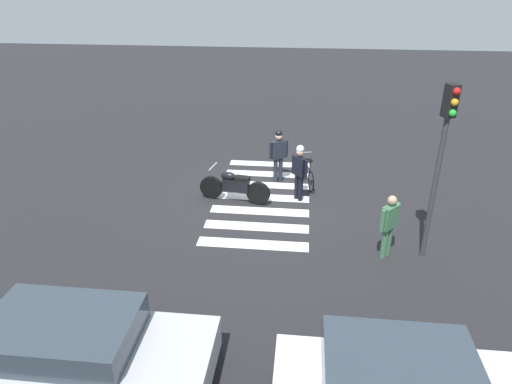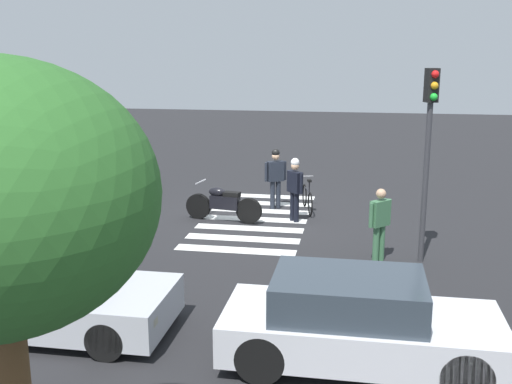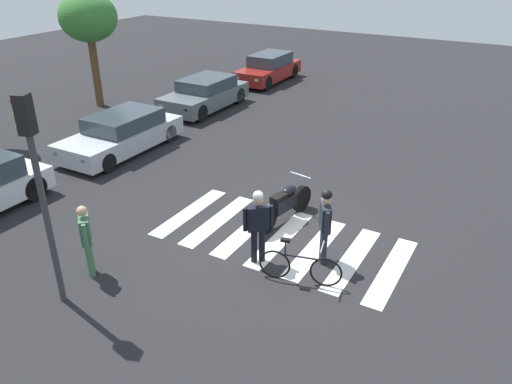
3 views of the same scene
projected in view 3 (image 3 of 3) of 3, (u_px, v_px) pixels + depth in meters
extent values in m
plane|color=#232326|center=(281.00, 239.00, 12.18)|extent=(60.00, 60.00, 0.00)
cylinder|color=black|center=(301.00, 198.00, 13.32)|extent=(0.71, 0.26, 0.70)
cylinder|color=black|center=(266.00, 220.00, 12.29)|extent=(0.71, 0.26, 0.70)
cube|color=black|center=(283.00, 203.00, 12.69)|extent=(0.84, 0.42, 0.36)
ellipsoid|color=black|center=(289.00, 190.00, 12.73)|extent=(0.51, 0.32, 0.24)
cube|color=black|center=(279.00, 197.00, 12.45)|extent=(0.48, 0.31, 0.12)
cylinder|color=#A5A5AD|center=(301.00, 175.00, 12.95)|extent=(0.14, 0.62, 0.04)
torus|color=black|center=(326.00, 272.00, 10.37)|extent=(0.20, 0.67, 0.68)
torus|color=black|center=(275.00, 264.00, 10.63)|extent=(0.20, 0.67, 0.68)
cylinder|color=black|center=(301.00, 257.00, 10.37)|extent=(0.24, 0.83, 0.04)
cylinder|color=black|center=(285.00, 248.00, 10.38)|extent=(0.04, 0.04, 0.34)
cube|color=black|center=(286.00, 240.00, 10.30)|extent=(0.14, 0.22, 0.06)
cylinder|color=#99999E|center=(322.00, 247.00, 10.13)|extent=(0.45, 0.14, 0.03)
cylinder|color=#1E232D|center=(323.00, 243.00, 11.23)|extent=(0.14, 0.14, 0.82)
cylinder|color=#1E232D|center=(324.00, 248.00, 11.07)|extent=(0.14, 0.14, 0.82)
cube|color=#1E232D|center=(325.00, 217.00, 10.84)|extent=(0.52, 0.41, 0.58)
sphere|color=tan|center=(327.00, 199.00, 10.64)|extent=(0.22, 0.22, 0.22)
cylinder|color=#1E232D|center=(324.00, 211.00, 11.10)|extent=(0.09, 0.09, 0.56)
cylinder|color=#1E232D|center=(327.00, 224.00, 10.58)|extent=(0.09, 0.09, 0.56)
sphere|color=black|center=(327.00, 195.00, 10.59)|extent=(0.23, 0.23, 0.23)
cylinder|color=black|center=(262.00, 245.00, 11.18)|extent=(0.14, 0.14, 0.81)
cylinder|color=black|center=(254.00, 246.00, 11.15)|extent=(0.14, 0.14, 0.81)
cube|color=black|center=(258.00, 218.00, 10.86)|extent=(0.46, 0.48, 0.57)
sphere|color=tan|center=(258.00, 200.00, 10.66)|extent=(0.22, 0.22, 0.22)
cylinder|color=black|center=(271.00, 217.00, 10.91)|extent=(0.09, 0.09, 0.54)
cylinder|color=black|center=(245.00, 220.00, 10.80)|extent=(0.09, 0.09, 0.54)
sphere|color=white|center=(258.00, 196.00, 10.62)|extent=(0.23, 0.23, 0.23)
cylinder|color=#3F724C|center=(90.00, 260.00, 10.66)|extent=(0.14, 0.14, 0.81)
cylinder|color=#3F724C|center=(90.00, 255.00, 10.81)|extent=(0.14, 0.14, 0.81)
cube|color=#3F724C|center=(85.00, 230.00, 10.43)|extent=(0.47, 0.48, 0.57)
sphere|color=tan|center=(82.00, 211.00, 10.23)|extent=(0.22, 0.22, 0.22)
cylinder|color=#3F724C|center=(85.00, 237.00, 10.18)|extent=(0.09, 0.09, 0.54)
cylinder|color=#3F724C|center=(85.00, 223.00, 10.67)|extent=(0.09, 0.09, 0.54)
cube|color=silver|center=(391.00, 271.00, 10.99)|extent=(2.85, 0.45, 0.01)
cube|color=silver|center=(352.00, 259.00, 11.39)|extent=(2.85, 0.45, 0.01)
cube|color=silver|center=(315.00, 249.00, 11.78)|extent=(2.85, 0.45, 0.01)
cube|color=silver|center=(281.00, 238.00, 12.18)|extent=(2.85, 0.45, 0.01)
cube|color=silver|center=(248.00, 229.00, 12.58)|extent=(2.85, 0.45, 0.01)
cube|color=silver|center=(218.00, 220.00, 12.98)|extent=(2.85, 0.45, 0.01)
cube|color=silver|center=(190.00, 212.00, 13.37)|extent=(2.85, 0.45, 0.01)
cylinder|color=black|center=(34.00, 188.00, 13.85)|extent=(0.71, 0.22, 0.71)
cylinder|color=black|center=(107.00, 163.00, 15.57)|extent=(0.61, 0.22, 0.61)
cylinder|color=black|center=(70.00, 153.00, 16.29)|extent=(0.61, 0.22, 0.61)
cylinder|color=black|center=(169.00, 133.00, 17.93)|extent=(0.61, 0.22, 0.61)
cylinder|color=black|center=(134.00, 126.00, 18.65)|extent=(0.61, 0.22, 0.61)
cube|color=#B7BAC1|center=(121.00, 138.00, 17.04)|extent=(4.46, 1.84, 0.61)
cube|color=#333D47|center=(124.00, 120.00, 16.96)|extent=(2.41, 1.62, 0.51)
cube|color=#F2EDCC|center=(84.00, 161.00, 15.03)|extent=(0.08, 0.20, 0.12)
cube|color=#F2EDCC|center=(56.00, 154.00, 15.55)|extent=(0.08, 0.20, 0.12)
cylinder|color=black|center=(201.00, 113.00, 19.93)|extent=(0.69, 0.22, 0.69)
cylinder|color=black|center=(168.00, 107.00, 20.65)|extent=(0.69, 0.22, 0.69)
cylinder|color=black|center=(239.00, 96.00, 22.18)|extent=(0.69, 0.22, 0.69)
cylinder|color=black|center=(208.00, 91.00, 22.90)|extent=(0.69, 0.22, 0.69)
cube|color=slate|center=(204.00, 97.00, 21.34)|extent=(4.25, 1.86, 0.64)
cube|color=#333D47|center=(207.00, 83.00, 21.26)|extent=(2.29, 1.63, 0.47)
cube|color=#F2EDCC|center=(186.00, 110.00, 19.42)|extent=(0.08, 0.20, 0.12)
cube|color=#F2EDCC|center=(162.00, 106.00, 19.94)|extent=(0.08, 0.20, 0.12)
cylinder|color=black|center=(267.00, 83.00, 24.12)|extent=(0.71, 0.22, 0.71)
cylinder|color=black|center=(241.00, 79.00, 24.76)|extent=(0.71, 0.22, 0.71)
cylinder|color=black|center=(293.00, 71.00, 26.39)|extent=(0.71, 0.22, 0.71)
cylinder|color=black|center=(269.00, 68.00, 27.02)|extent=(0.71, 0.22, 0.71)
cube|color=maroon|center=(268.00, 72.00, 25.50)|extent=(4.28, 1.66, 0.63)
cube|color=#333D47|center=(270.00, 59.00, 25.41)|extent=(2.31, 1.46, 0.56)
cube|color=#F2EDCC|center=(257.00, 80.00, 23.59)|extent=(0.08, 0.20, 0.12)
cube|color=#F2EDCC|center=(237.00, 77.00, 24.06)|extent=(0.08, 0.20, 0.12)
cylinder|color=#38383D|center=(48.00, 224.00, 9.35)|extent=(0.12, 0.12, 3.49)
cube|color=black|center=(25.00, 114.00, 8.42)|extent=(0.31, 0.31, 0.70)
sphere|color=red|center=(15.00, 101.00, 8.33)|extent=(0.16, 0.16, 0.16)
sphere|color=orange|center=(18.00, 114.00, 8.44)|extent=(0.16, 0.16, 0.16)
sphere|color=green|center=(20.00, 127.00, 8.54)|extent=(0.16, 0.16, 0.16)
cylinder|color=brown|center=(96.00, 73.00, 21.42)|extent=(0.32, 0.32, 2.80)
ellipsoid|color=#387A33|center=(88.00, 17.00, 20.41)|extent=(2.33, 2.33, 1.98)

